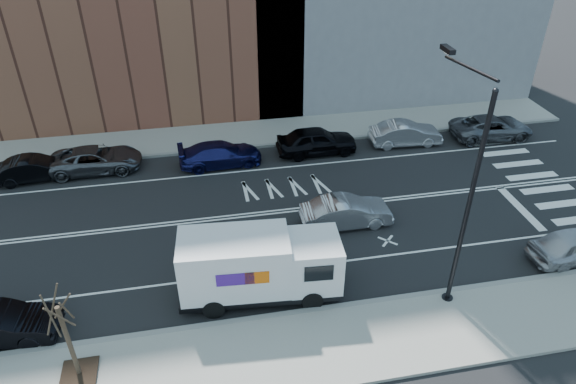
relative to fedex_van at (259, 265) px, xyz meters
name	(u,v)px	position (x,y,z in m)	size (l,w,h in m)	color
ground	(251,215)	(0.36, 5.60, -1.54)	(120.00, 120.00, 0.00)	black
sidewalk_near	(283,353)	(0.36, -3.20, -1.47)	(44.00, 3.60, 0.15)	gray
sidewalk_far	(233,135)	(0.36, 14.40, -1.47)	(44.00, 3.60, 0.15)	gray
curb_near	(274,316)	(0.36, -1.40, -1.46)	(44.00, 0.25, 0.17)	gray
curb_far	(236,148)	(0.36, 12.60, -1.46)	(44.00, 0.25, 0.17)	gray
crosswalk	(539,183)	(16.36, 5.60, -1.54)	(3.00, 14.00, 0.01)	white
road_markings	(251,215)	(0.36, 5.60, -1.54)	(40.00, 8.60, 0.01)	white
streetlight	(464,188)	(7.36, -1.31, 3.54)	(0.44, 4.02, 9.34)	black
street_tree	(71,348)	(-6.64, -2.80, -0.09)	(1.20, 1.20, 3.75)	black
fedex_van	(259,265)	(0.00, 0.00, 0.00)	(6.57, 2.68, 2.94)	black
far_parked_b	(35,169)	(-10.84, 11.21, -0.86)	(1.44, 4.12, 1.36)	black
far_parked_c	(96,159)	(-7.64, 11.62, -0.84)	(2.31, 5.02, 1.39)	#4E5056
far_parked_d	(220,154)	(-0.68, 10.93, -0.85)	(1.92, 4.73, 1.37)	navy
far_parked_e	(317,141)	(5.10, 11.26, -0.73)	(1.92, 4.78, 1.63)	black
far_parked_f	(406,134)	(10.77, 11.33, -0.82)	(1.53, 4.40, 1.45)	#B2B2B7
far_parked_g	(492,127)	(16.46, 11.15, -0.83)	(2.36, 5.12, 1.42)	#53555B
driving_sedan	(346,212)	(4.79, 3.93, -0.82)	(1.53, 4.38, 1.44)	#A8A7AC
near_parked_front	(576,245)	(14.00, -0.41, -0.81)	(1.72, 4.28, 1.46)	#B6B6BB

